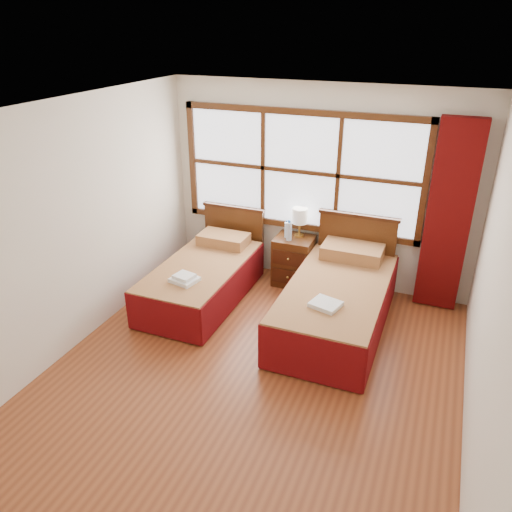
% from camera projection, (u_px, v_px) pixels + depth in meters
% --- Properties ---
extents(floor, '(4.50, 4.50, 0.00)m').
position_uv_depth(floor, '(253.00, 373.00, 5.07)').
color(floor, brown).
rests_on(floor, ground).
extents(ceiling, '(4.50, 4.50, 0.00)m').
position_uv_depth(ceiling, '(252.00, 111.00, 3.95)').
color(ceiling, white).
rests_on(ceiling, wall_back).
extents(wall_back, '(4.00, 0.00, 4.00)m').
position_uv_depth(wall_back, '(319.00, 188.00, 6.39)').
color(wall_back, silver).
rests_on(wall_back, floor).
extents(wall_left, '(0.00, 4.50, 4.50)m').
position_uv_depth(wall_left, '(75.00, 227.00, 5.18)').
color(wall_left, silver).
rests_on(wall_left, floor).
extents(wall_right, '(0.00, 4.50, 4.50)m').
position_uv_depth(wall_right, '(493.00, 301.00, 3.84)').
color(wall_right, silver).
rests_on(wall_right, floor).
extents(window, '(3.16, 0.06, 1.56)m').
position_uv_depth(window, '(300.00, 171.00, 6.36)').
color(window, white).
rests_on(window, wall_back).
extents(curtain, '(0.50, 0.16, 2.30)m').
position_uv_depth(curtain, '(448.00, 218.00, 5.80)').
color(curtain, '#5E0909').
rests_on(curtain, wall_back).
extents(bed_left, '(0.97, 1.99, 0.93)m').
position_uv_depth(bed_left, '(204.00, 277.00, 6.34)').
color(bed_left, '#39190C').
rests_on(bed_left, floor).
extents(bed_right, '(1.09, 2.11, 1.06)m').
position_uv_depth(bed_right, '(337.00, 301.00, 5.74)').
color(bed_right, '#39190C').
rests_on(bed_right, floor).
extents(nightstand, '(0.50, 0.49, 0.66)m').
position_uv_depth(nightstand, '(294.00, 261.00, 6.67)').
color(nightstand, '#4A2610').
rests_on(nightstand, floor).
extents(towels_left, '(0.34, 0.31, 0.09)m').
position_uv_depth(towels_left, '(184.00, 279.00, 5.78)').
color(towels_left, white).
rests_on(towels_left, bed_left).
extents(towels_right, '(0.35, 0.32, 0.05)m').
position_uv_depth(towels_right, '(326.00, 304.00, 5.17)').
color(towels_right, white).
rests_on(towels_right, bed_right).
extents(lamp, '(0.20, 0.20, 0.39)m').
position_uv_depth(lamp, '(300.00, 217.00, 6.47)').
color(lamp, gold).
rests_on(lamp, nightstand).
extents(bottle_near, '(0.06, 0.06, 0.24)m').
position_uv_depth(bottle_near, '(287.00, 230.00, 6.51)').
color(bottle_near, silver).
rests_on(bottle_near, nightstand).
extents(bottle_far, '(0.07, 0.07, 0.28)m').
position_uv_depth(bottle_far, '(289.00, 231.00, 6.42)').
color(bottle_far, silver).
rests_on(bottle_far, nightstand).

